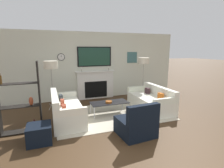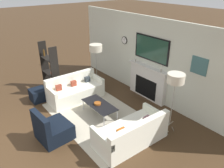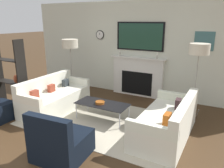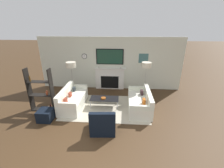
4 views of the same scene
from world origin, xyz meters
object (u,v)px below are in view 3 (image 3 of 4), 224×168
object	(u,v)px
couch_right	(167,123)
coffee_table	(102,104)
floor_lamp_right	(199,50)
ottoman	(0,111)
decorative_bowl	(100,102)
armchair	(61,143)
floor_lamp_left	(70,44)
shelf_unit	(10,76)
couch_left	(55,98)

from	to	relation	value
couch_right	coffee_table	xyz separation A→B (m)	(-1.48, 0.06, 0.08)
couch_right	floor_lamp_right	distance (m)	1.70
coffee_table	ottoman	size ratio (longest dim) A/B	2.31
decorative_bowl	armchair	bearing A→B (deg)	-83.68
decorative_bowl	ottoman	world-z (taller)	decorative_bowl
floor_lamp_left	shelf_unit	distance (m)	1.79
couch_left	floor_lamp_right	size ratio (longest dim) A/B	1.07
decorative_bowl	shelf_unit	distance (m)	2.45
floor_lamp_left	ottoman	xyz separation A→B (m)	(-0.36, -2.13, -1.30)
couch_right	floor_lamp_right	xyz separation A→B (m)	(0.30, 1.09, 1.28)
armchair	floor_lamp_right	distance (m)	3.32
couch_right	floor_lamp_left	size ratio (longest dim) A/B	1.11
floor_lamp_left	shelf_unit	xyz separation A→B (m)	(-0.78, -1.46, -0.70)
coffee_table	shelf_unit	xyz separation A→B (m)	(-2.42, -0.43, 0.45)
couch_right	shelf_unit	bearing A→B (deg)	-174.59
ottoman	decorative_bowl	bearing A→B (deg)	28.19
decorative_bowl	floor_lamp_right	bearing A→B (deg)	30.50
couch_left	ottoman	bearing A→B (deg)	-122.53
ottoman	couch_left	bearing A→B (deg)	57.47
decorative_bowl	floor_lamp_right	size ratio (longest dim) A/B	0.12
coffee_table	floor_lamp_left	bearing A→B (deg)	148.04
shelf_unit	ottoman	bearing A→B (deg)	-58.25
ottoman	floor_lamp_right	bearing A→B (deg)	29.31
armchair	coffee_table	distance (m)	1.56
armchair	coffee_table	bearing A→B (deg)	94.98
shelf_unit	couch_right	bearing A→B (deg)	5.41
coffee_table	floor_lamp_left	distance (m)	2.25
couch_left	floor_lamp_left	size ratio (longest dim) A/B	1.10
shelf_unit	ottoman	distance (m)	0.99
couch_right	decorative_bowl	bearing A→B (deg)	179.20
floor_lamp_left	shelf_unit	world-z (taller)	shelf_unit
coffee_table	couch_right	bearing A→B (deg)	-2.44
floor_lamp_right	coffee_table	bearing A→B (deg)	-150.05
armchair	couch_right	bearing A→B (deg)	47.89
decorative_bowl	ottoman	xyz separation A→B (m)	(-1.98, -1.06, -0.22)
couch_left	coffee_table	world-z (taller)	couch_left
coffee_table	decorative_bowl	world-z (taller)	decorative_bowl
coffee_table	floor_lamp_left	world-z (taller)	floor_lamp_left
couch_left	coffee_table	size ratio (longest dim) A/B	1.54
armchair	floor_lamp_left	world-z (taller)	floor_lamp_left
couch_left	armchair	xyz separation A→B (m)	(1.48, -1.49, -0.03)
decorative_bowl	floor_lamp_left	xyz separation A→B (m)	(-1.61, 1.07, 1.09)
floor_lamp_right	shelf_unit	bearing A→B (deg)	-160.85
coffee_table	ottoman	bearing A→B (deg)	-151.26
floor_lamp_left	couch_right	bearing A→B (deg)	-19.22
couch_left	shelf_unit	size ratio (longest dim) A/B	1.04
armchair	coffee_table	world-z (taller)	armchair
decorative_bowl	floor_lamp_right	distance (m)	2.39
floor_lamp_right	armchair	bearing A→B (deg)	-122.58
coffee_table	decorative_bowl	xyz separation A→B (m)	(-0.03, -0.04, 0.06)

